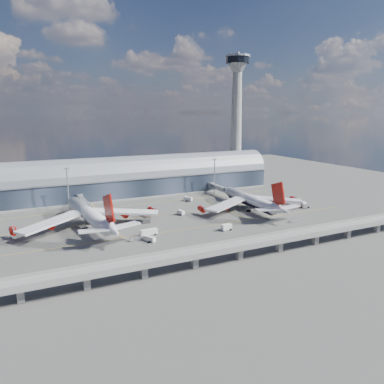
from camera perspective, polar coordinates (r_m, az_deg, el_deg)
name	(u,v)px	position (r m, az deg, el deg)	size (l,w,h in m)	color
ground	(183,223)	(199.09, -1.45, -4.76)	(500.00, 500.00, 0.00)	#474744
taxi_lines	(167,213)	(218.64, -3.85, -3.25)	(200.00, 80.12, 0.01)	gold
terminal	(137,179)	(267.65, -8.40, 1.96)	(200.00, 30.00, 28.00)	#1F2733
control_tower	(236,120)	(304.49, 6.76, 10.83)	(19.00, 19.00, 103.00)	gray
guideway	(240,246)	(151.60, 7.28, -8.19)	(220.00, 8.50, 7.20)	gray
floodlight_mast_left	(68,188)	(234.55, -18.39, 0.63)	(3.00, 0.70, 25.70)	gray
floodlight_mast_right	(214,176)	(266.01, 3.44, 2.50)	(3.00, 0.70, 25.70)	gray
airliner_left	(90,215)	(195.58, -15.26, -3.42)	(74.53, 78.35, 23.86)	white
airliner_right	(252,201)	(226.45, 9.07, -1.32)	(67.61, 70.66, 22.42)	white
jet_bridge_left	(82,201)	(235.52, -16.35, -1.30)	(4.40, 28.00, 7.25)	gray
jet_bridge_right	(219,188)	(265.26, 4.20, 0.61)	(4.40, 32.00, 7.25)	gray
service_truck_0	(150,239)	(172.11, -6.47, -7.10)	(4.38, 6.22, 2.47)	silver
service_truck_1	(226,227)	(187.57, 5.25, -5.36)	(5.57, 3.15, 3.08)	silver
service_truck_2	(149,232)	(180.33, -6.59, -6.10)	(8.56, 3.01, 3.06)	silver
service_truck_3	(304,205)	(240.89, 16.69, -1.90)	(5.29, 6.98, 3.17)	silver
service_truck_4	(181,213)	(214.68, -1.69, -3.14)	(3.03, 4.89, 2.63)	silver
service_truck_5	(188,199)	(247.68, -0.65, -1.07)	(5.47, 5.57, 2.73)	silver
cargo_train_0	(137,239)	(174.38, -8.37, -7.05)	(7.38, 2.48, 1.62)	gray
cargo_train_1	(282,234)	(183.15, 13.61, -6.27)	(8.70, 2.16, 1.93)	gray
cargo_train_2	(294,220)	(208.70, 15.33, -4.17)	(6.97, 2.77, 1.52)	gray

